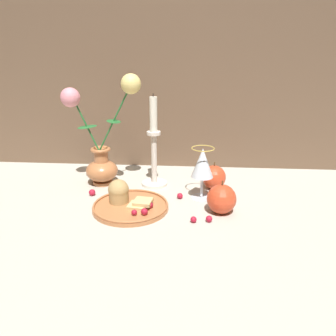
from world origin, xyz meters
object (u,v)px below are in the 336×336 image
Objects in this scene: candlestick at (154,153)px; apple_near_glass at (221,199)px; wine_glass at (202,165)px; vase at (102,145)px; plate_with_pastries at (128,202)px; apple_beside_vase at (214,177)px.

apple_near_glass is (0.20, -0.18, -0.07)m from candlestick.
wine_glass is 0.12m from apple_near_glass.
vase is 1.68× the size of plate_with_pastries.
vase reaches higher than plate_with_pastries.
apple_beside_vase is at bearing 93.50° from apple_near_glass.
vase is at bearing -178.61° from candlestick.
vase is at bearing 154.17° from apple_near_glass.
vase is at bearing 164.84° from wine_glass.
apple_beside_vase is at bearing 61.97° from wine_glass.
plate_with_pastries is 0.29m from apple_beside_vase.
plate_with_pastries is (0.11, -0.17, -0.11)m from vase.
vase is at bearing 123.29° from plate_with_pastries.
wine_glass is 0.17m from candlestick.
apple_beside_vase reaches higher than plate_with_pastries.
vase is 0.37m from apple_beside_vase.
wine_glass is at bearing -118.03° from apple_beside_vase.
candlestick is (0.06, 0.17, 0.09)m from plate_with_pastries.
plate_with_pastries is 1.36× the size of wine_glass.
vase is 0.23m from plate_with_pastries.
vase is 3.85× the size of apple_near_glass.
candlestick is at bearing 137.71° from apple_near_glass.
candlestick reaches higher than plate_with_pastries.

